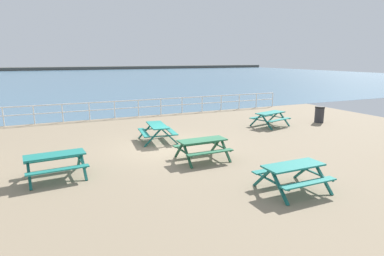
{
  "coord_description": "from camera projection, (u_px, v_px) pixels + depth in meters",
  "views": [
    {
      "loc": [
        -4.44,
        -12.52,
        3.75
      ],
      "look_at": [
        1.01,
        -0.28,
        0.8
      ],
      "focal_mm": 30.02,
      "sensor_mm": 36.0,
      "label": 1
    }
  ],
  "objects": [
    {
      "name": "picnic_table_far_left",
      "position": [
        55.0,
        160.0,
        10.13
      ],
      "size": [
        1.92,
        1.68,
        0.8
      ],
      "rotation": [
        0.0,
        0.0,
        0.09
      ],
      "color": "#1E7A70",
      "rests_on": "ground"
    },
    {
      "name": "picnic_table_mid_centre",
      "position": [
        202.0,
        145.0,
        11.93
      ],
      "size": [
        1.83,
        1.57,
        0.8
      ],
      "rotation": [
        0.0,
        0.0,
        0.02
      ],
      "color": "#286B47",
      "rests_on": "ground"
    },
    {
      "name": "seaward_railing",
      "position": [
        127.0,
        106.0,
        20.5
      ],
      "size": [
        23.07,
        0.07,
        1.08
      ],
      "color": "white",
      "rests_on": "ground"
    },
    {
      "name": "picnic_table_near_left",
      "position": [
        293.0,
        171.0,
        9.15
      ],
      "size": [
        1.82,
        1.56,
        0.8
      ],
      "rotation": [
        0.0,
        0.0,
        0.01
      ],
      "color": "#1E7A70",
      "rests_on": "ground"
    },
    {
      "name": "ground_plane",
      "position": [
        168.0,
        149.0,
        13.76
      ],
      "size": [
        30.0,
        24.0,
        0.2
      ],
      "primitive_type": "cube",
      "color": "gray"
    },
    {
      "name": "picnic_table_seaward",
      "position": [
        157.0,
        129.0,
        14.58
      ],
      "size": [
        1.7,
        1.94,
        0.8
      ],
      "rotation": [
        0.0,
        0.0,
        1.47
      ],
      "color": "#1E7A70",
      "rests_on": "ground"
    },
    {
      "name": "distant_shoreline",
      "position": [
        63.0,
        70.0,
        99.17
      ],
      "size": [
        142.0,
        6.0,
        1.8
      ],
      "primitive_type": "cube",
      "color": "#4C4C47",
      "rests_on": "ground"
    },
    {
      "name": "sea_band",
      "position": [
        74.0,
        78.0,
        60.8
      ],
      "size": [
        142.0,
        90.0,
        0.01
      ],
      "primitive_type": "cube",
      "color": "#476B84",
      "rests_on": "ground"
    },
    {
      "name": "litter_bin",
      "position": [
        319.0,
        114.0,
        18.87
      ],
      "size": [
        0.55,
        0.55,
        0.95
      ],
      "color": "#2D2D33",
      "rests_on": "ground"
    },
    {
      "name": "picnic_table_far_right",
      "position": [
        270.0,
        116.0,
        17.82
      ],
      "size": [
        2.13,
        1.92,
        0.8
      ],
      "rotation": [
        0.0,
        0.0,
        0.27
      ],
      "color": "#1E7A70",
      "rests_on": "ground"
    }
  ]
}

